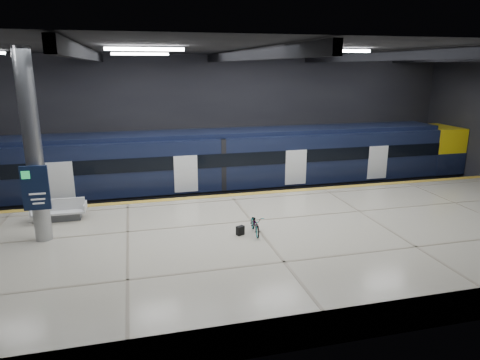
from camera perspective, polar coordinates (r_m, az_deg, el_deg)
name	(u,v)px	position (r m, az deg, el deg)	size (l,w,h in m)	color
ground	(245,236)	(19.20, 0.68, -7.51)	(30.00, 30.00, 0.00)	black
room_shell	(245,107)	(17.82, 0.73, 9.75)	(30.10, 16.10, 8.05)	black
platform	(262,247)	(16.77, 2.90, -8.93)	(30.00, 11.00, 1.10)	beige
safety_strip	(231,195)	(21.34, -1.21, -2.02)	(30.00, 0.40, 0.01)	gold
rails	(220,199)	(24.21, -2.67, -2.50)	(30.00, 1.52, 0.16)	gray
train	(267,162)	(24.37, 3.60, 2.41)	(29.40, 2.84, 3.79)	black
bench	(60,213)	(19.37, -22.92, -4.03)	(2.14, 0.90, 0.94)	#595B60
bicycle	(255,224)	(16.47, 2.07, -5.91)	(0.50, 1.42, 0.75)	#99999E
pannier_bag	(240,230)	(16.39, 0.03, -6.74)	(0.30, 0.18, 0.35)	black
info_column	(33,151)	(16.72, -25.85, 3.56)	(0.90, 0.78, 6.90)	#9EA0A5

